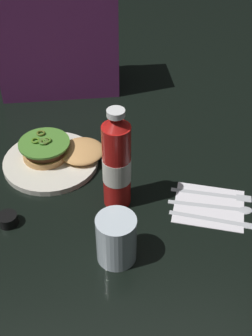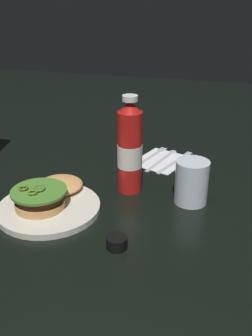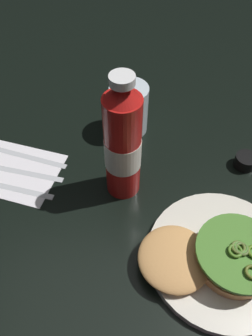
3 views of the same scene
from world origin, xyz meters
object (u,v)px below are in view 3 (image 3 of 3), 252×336
at_px(napkin, 18,172).
at_px(spoon_utensil, 4,168).
at_px(dinner_plate, 221,257).
at_px(burger_sandwich, 213,257).
at_px(condiment_cup, 245,161).
at_px(water_glass, 129,109).
at_px(butter_knife, 16,153).
at_px(ketchup_bottle, 123,145).

height_order(napkin, spoon_utensil, spoon_utensil).
height_order(dinner_plate, burger_sandwich, burger_sandwich).
relative_size(condiment_cup, napkin, 0.27).
height_order(water_glass, butter_knife, water_glass).
bearing_deg(water_glass, condiment_cup, 152.96).
xyz_separation_m(condiment_cup, butter_knife, (0.48, -0.05, -0.01)).
bearing_deg(butter_knife, condiment_cup, 174.47).
bearing_deg(dinner_plate, spoon_utensil, -27.38).
bearing_deg(ketchup_bottle, water_glass, -96.04).
bearing_deg(burger_sandwich, napkin, -31.32).
bearing_deg(condiment_cup, ketchup_bottle, 10.09).
distance_m(water_glass, butter_knife, 0.26).
distance_m(butter_knife, spoon_utensil, 0.04).
xyz_separation_m(water_glass, napkin, (0.23, 0.12, -0.05)).
bearing_deg(burger_sandwich, butter_knife, -35.87).
relative_size(dinner_plate, napkin, 1.53).
bearing_deg(napkin, ketchup_bottle, 168.66).
xyz_separation_m(dinner_plate, napkin, (0.38, -0.20, -0.01)).
height_order(water_glass, condiment_cup, water_glass).
distance_m(ketchup_bottle, spoon_utensil, 0.27).
xyz_separation_m(water_glass, spoon_utensil, (0.26, 0.11, -0.05)).
bearing_deg(spoon_utensil, condiment_cup, 179.31).
bearing_deg(dinner_plate, napkin, -28.22).
xyz_separation_m(burger_sandwich, condiment_cup, (-0.12, -0.22, -0.02)).
height_order(burger_sandwich, water_glass, water_glass).
bearing_deg(spoon_utensil, water_glass, -156.34).
xyz_separation_m(ketchup_bottle, condiment_cup, (-0.25, -0.05, -0.10)).
xyz_separation_m(dinner_plate, burger_sandwich, (0.02, 0.01, 0.03)).
height_order(dinner_plate, napkin, dinner_plate).
bearing_deg(water_glass, spoon_utensil, 23.66).
xyz_separation_m(water_glass, butter_knife, (0.24, 0.07, -0.05)).
bearing_deg(burger_sandwich, dinner_plate, -149.40).
bearing_deg(butter_knife, water_glass, -163.08).
distance_m(burger_sandwich, butter_knife, 0.45).
relative_size(dinner_plate, water_glass, 2.23).
relative_size(dinner_plate, burger_sandwich, 1.13).
height_order(burger_sandwich, butter_knife, burger_sandwich).
height_order(dinner_plate, butter_knife, dinner_plate).
bearing_deg(ketchup_bottle, condiment_cup, -169.91).
height_order(dinner_plate, ketchup_bottle, ketchup_bottle).
distance_m(water_glass, napkin, 0.27).
distance_m(napkin, butter_knife, 0.05).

